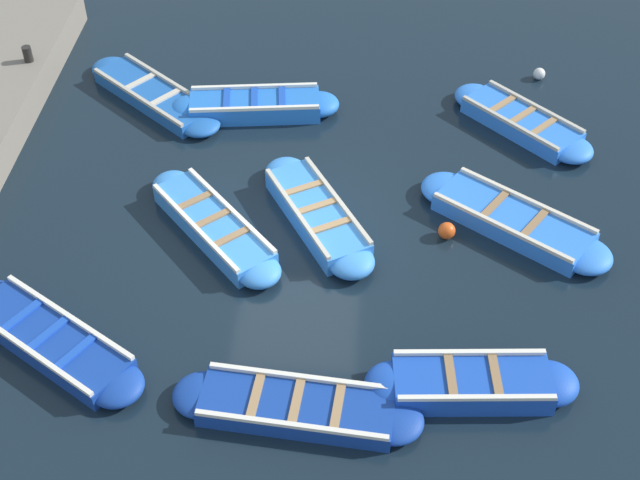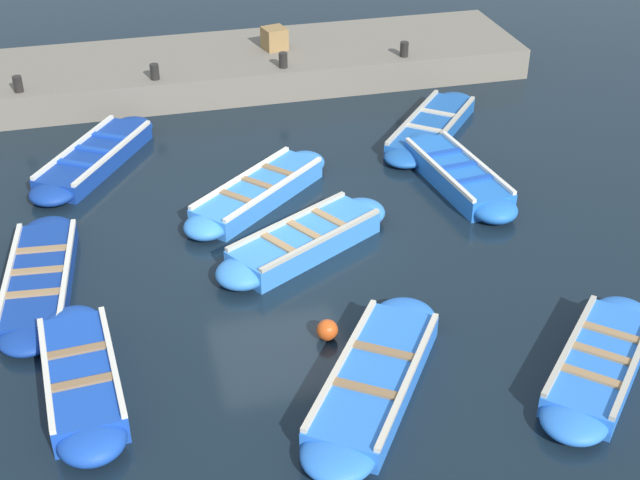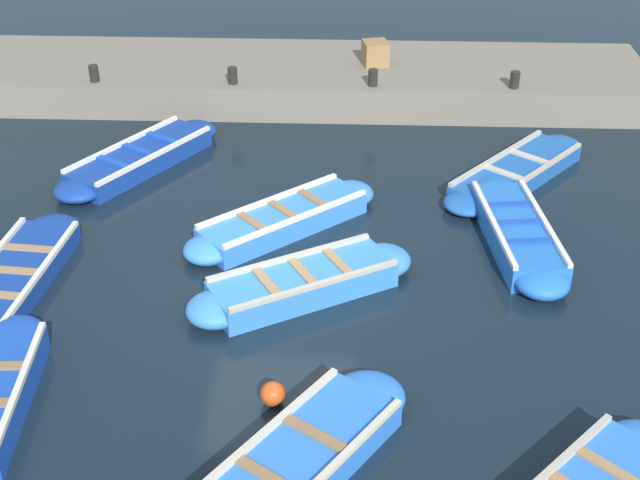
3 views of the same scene
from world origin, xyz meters
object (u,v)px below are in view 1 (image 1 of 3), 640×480
boat_outer_left (513,221)px  buoy_orange_near (447,231)px  boat_outer_right (472,384)px  buoy_yellow_far (539,74)px  boat_near_quay (214,226)px  boat_stern_in (297,407)px  boat_mid_row (51,340)px  boat_end_of_row (255,106)px  boat_drifting (317,214)px  boat_alongside (521,122)px  boat_tucked (154,95)px  bollard_north (28,54)px

boat_outer_left → buoy_orange_near: boat_outer_left is taller
boat_outer_right → boat_outer_left: boat_outer_right is taller
buoy_orange_near → buoy_yellow_far: 5.87m
boat_near_quay → buoy_orange_near: bearing=-177.4°
boat_stern_in → boat_near_quay: (1.89, -3.91, 0.03)m
boat_mid_row → buoy_yellow_far: 12.23m
boat_outer_right → boat_end_of_row: 8.31m
boat_outer_left → boat_stern_in: boat_outer_left is taller
boat_stern_in → buoy_yellow_far: boat_stern_in is taller
boat_drifting → boat_alongside: 5.22m
buoy_orange_near → boat_outer_left: bearing=-164.6°
boat_drifting → boat_stern_in: boat_drifting is taller
boat_outer_left → boat_near_quay: 5.56m
boat_outer_right → boat_stern_in: 2.74m
boat_tucked → boat_outer_right: bearing=131.3°
boat_end_of_row → boat_outer_right: bearing=120.9°
boat_stern_in → boat_outer_left: bearing=-129.4°
boat_outer_right → boat_near_quay: (4.56, -3.31, -0.02)m
boat_outer_right → buoy_yellow_far: 9.15m
bollard_north → boat_outer_left: bearing=159.2°
boat_mid_row → buoy_orange_near: (-6.53, -3.09, -0.02)m
boat_alongside → buoy_yellow_far: size_ratio=11.56×
boat_outer_right → buoy_orange_near: 3.52m
buoy_yellow_far → boat_tucked: bearing=9.7°
boat_stern_in → buoy_yellow_far: 10.61m
boat_drifting → buoy_orange_near: size_ratio=11.14×
boat_outer_left → boat_stern_in: size_ratio=0.95×
boat_outer_right → boat_mid_row: size_ratio=0.90×
boat_end_of_row → boat_outer_left: bearing=148.0°
boat_tucked → boat_mid_row: boat_mid_row is taller
boat_outer_left → boat_tucked: bearing=-25.6°
boat_outer_left → buoy_orange_near: size_ratio=11.77×
boat_drifting → boat_mid_row: (4.11, 3.32, -0.02)m
boat_outer_left → boat_mid_row: size_ratio=1.00×
boat_alongside → boat_stern_in: 8.62m
boat_drifting → boat_stern_in: bearing=90.0°
boat_end_of_row → boat_tucked: (2.28, -0.33, -0.05)m
boat_alongside → boat_stern_in: boat_alongside is taller
boat_drifting → boat_end_of_row: 3.74m
boat_alongside → bollard_north: (10.71, -0.75, 0.73)m
boat_outer_left → boat_near_quay: (5.54, 0.54, 0.01)m
boat_alongside → boat_mid_row: 10.51m
boat_drifting → boat_tucked: bearing=-43.8°
boat_outer_right → boat_mid_row: 6.80m
boat_end_of_row → bollard_north: size_ratio=10.61×
boat_outer_left → boat_outer_right: bearing=75.8°
boat_near_quay → buoy_orange_near: (-4.30, -0.20, -0.03)m
boat_near_quay → bollard_north: bearing=-43.1°
boat_tucked → boat_drifting: bearing=136.2°
boat_tucked → buoy_yellow_far: size_ratio=13.43×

